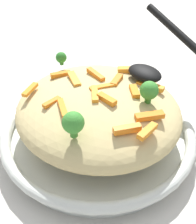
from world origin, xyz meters
The scene contains 23 objects.
ground_plane centered at (0.00, 0.00, 0.00)m, with size 2.40×2.40×0.00m, color beige.
serving_bowl centered at (0.00, 0.00, 0.02)m, with size 0.30×0.30×0.04m.
pasta_mound centered at (0.00, 0.00, 0.07)m, with size 0.25×0.24×0.07m, color #D1BA7A.
carrot_piece_0 centered at (-0.04, -0.07, 0.10)m, with size 0.04×0.01×0.01m, color orange.
carrot_piece_1 centered at (0.03, -0.02, 0.10)m, with size 0.04×0.01×0.01m, color orange.
carrot_piece_2 centered at (0.00, -0.04, 0.10)m, with size 0.03×0.01×0.01m, color orange.
carrot_piece_3 centered at (-0.10, 0.01, 0.10)m, with size 0.03×0.01×0.01m, color orange.
carrot_piece_4 centered at (0.07, 0.07, 0.10)m, with size 0.03×0.01×0.01m, color orange.
carrot_piece_5 centered at (-0.03, 0.01, 0.10)m, with size 0.03×0.01×0.01m, color orange.
carrot_piece_6 centered at (-0.08, 0.03, 0.10)m, with size 0.03×0.01×0.01m, color orange.
carrot_piece_7 centered at (0.05, 0.01, 0.10)m, with size 0.04×0.01×0.01m, color orange.
carrot_piece_8 centered at (-0.01, 0.01, 0.10)m, with size 0.04×0.01×0.01m, color orange.
carrot_piece_9 centered at (0.00, 0.06, 0.10)m, with size 0.04×0.01×0.01m, color orange.
carrot_piece_10 centered at (-0.04, -0.04, 0.10)m, with size 0.03×0.01×0.01m, color orange.
carrot_piece_11 centered at (-0.08, -0.01, 0.10)m, with size 0.04×0.01×0.01m, color orange.
carrot_piece_12 centered at (0.00, -0.01, 0.10)m, with size 0.04×0.01×0.01m, color orange.
carrot_piece_13 centered at (0.02, 0.06, 0.10)m, with size 0.03×0.01×0.01m, color orange.
carrot_piece_14 centered at (0.02, -0.08, 0.10)m, with size 0.03×0.01×0.01m, color orange.
carrot_piece_15 centered at (0.08, 0.01, 0.10)m, with size 0.03×0.01×0.01m, color orange.
broccoli_floret_0 centered at (-0.05, 0.08, 0.11)m, with size 0.03×0.03×0.03m.
broccoli_floret_1 centered at (0.11, -0.01, 0.11)m, with size 0.02×0.02×0.02m.
broccoli_floret_2 centered at (-0.06, -0.04, 0.11)m, with size 0.03×0.03×0.03m.
serving_spoon centered at (-0.02, -0.11, 0.12)m, with size 0.18×0.12×0.08m.
Camera 1 is at (-0.25, 0.22, 0.31)m, focal length 44.26 mm.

